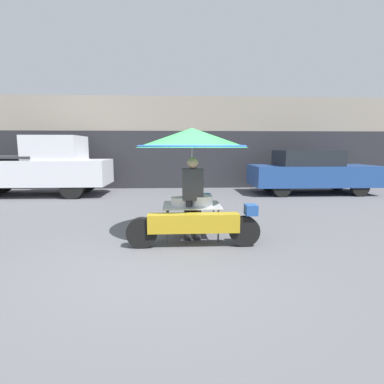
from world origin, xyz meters
TOP-DOWN VIEW (x-y plane):
  - ground_plane at (0.00, 0.00)m, footprint 36.00×36.00m
  - shopfront_building at (0.00, 9.20)m, footprint 28.00×2.06m
  - vendor_motorcycle_cart at (0.46, 1.00)m, footprint 2.31×2.06m
  - vendor_person at (0.46, 0.88)m, footprint 0.38×0.22m
  - parked_car at (5.17, 6.38)m, footprint 4.54×1.79m
  - pickup_truck at (-4.79, 6.38)m, footprint 5.27×1.79m

SIDE VIEW (x-z plane):
  - ground_plane at x=0.00m, z-range 0.00..0.00m
  - parked_car at x=5.17m, z-range 0.01..1.63m
  - vendor_person at x=0.46m, z-range 0.09..1.62m
  - pickup_truck at x=-4.79m, z-range -0.05..2.07m
  - vendor_motorcycle_cart at x=0.46m, z-range 0.62..2.68m
  - shopfront_building at x=0.00m, z-range -0.01..3.80m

